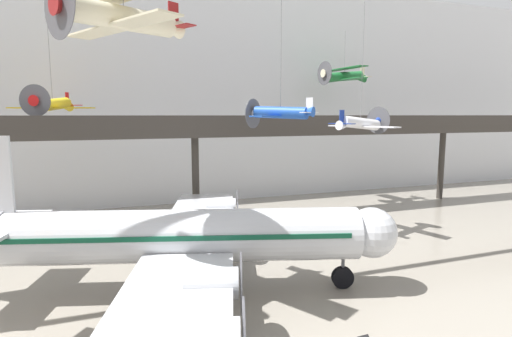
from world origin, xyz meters
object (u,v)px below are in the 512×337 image
at_px(suspended_plane_blue_trainer, 280,113).
at_px(suspended_plane_white_twin, 361,123).
at_px(suspended_plane_yellow_lowwing, 53,105).
at_px(airliner_silver_main, 176,237).
at_px(suspended_plane_cream_biplane, 123,17).
at_px(suspended_plane_green_biplane, 344,76).

distance_m(suspended_plane_blue_trainer, suspended_plane_white_twin, 8.26).
xyz_separation_m(suspended_plane_blue_trainer, suspended_plane_yellow_lowwing, (-16.62, 12.00, 0.74)).
height_order(airliner_silver_main, suspended_plane_cream_biplane, suspended_plane_cream_biplane).
bearing_deg(suspended_plane_white_twin, suspended_plane_cream_biplane, -179.42).
xyz_separation_m(airliner_silver_main, suspended_plane_white_twin, (16.65, 6.74, 6.19)).
xyz_separation_m(suspended_plane_green_biplane, suspended_plane_cream_biplane, (-24.30, -17.97, 0.59)).
bearing_deg(suspended_plane_yellow_lowwing, suspended_plane_cream_biplane, 39.47).
xyz_separation_m(suspended_plane_yellow_lowwing, suspended_plane_green_biplane, (29.98, 0.99, 3.51)).
relative_size(suspended_plane_white_twin, suspended_plane_green_biplane, 1.46).
distance_m(suspended_plane_white_twin, suspended_plane_green_biplane, 13.58).
bearing_deg(suspended_plane_yellow_lowwing, airliner_silver_main, 46.06).
height_order(suspended_plane_yellow_lowwing, suspended_plane_green_biplane, suspended_plane_green_biplane).
height_order(airliner_silver_main, suspended_plane_blue_trainer, suspended_plane_blue_trainer).
xyz_separation_m(suspended_plane_white_twin, suspended_plane_cream_biplane, (-19.00, -6.56, 5.71)).
distance_m(suspended_plane_yellow_lowwing, suspended_plane_green_biplane, 30.20).
height_order(suspended_plane_blue_trainer, suspended_plane_white_twin, suspended_plane_blue_trainer).
xyz_separation_m(airliner_silver_main, suspended_plane_green_biplane, (21.95, 18.15, 11.30)).
bearing_deg(suspended_plane_cream_biplane, suspended_plane_yellow_lowwing, -101.19).
bearing_deg(suspended_plane_cream_biplane, suspended_plane_white_twin, 169.37).
height_order(airliner_silver_main, suspended_plane_white_twin, suspended_plane_white_twin).
bearing_deg(suspended_plane_green_biplane, suspended_plane_cream_biplane, 29.84).
height_order(suspended_plane_blue_trainer, suspended_plane_cream_biplane, suspended_plane_cream_biplane).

